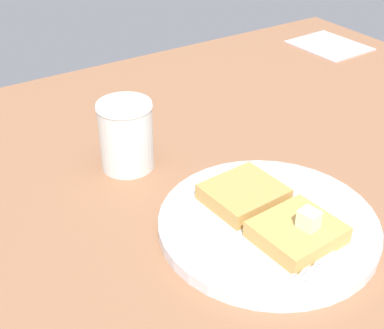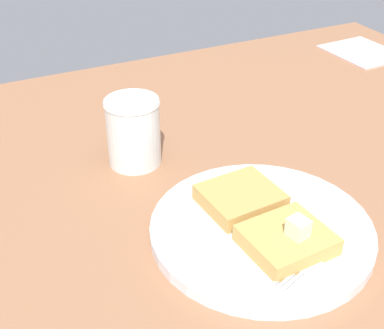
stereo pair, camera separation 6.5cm
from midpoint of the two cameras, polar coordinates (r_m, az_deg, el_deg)
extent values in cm
cube|color=#946343|center=(64.91, 8.62, -6.47)|extent=(113.35, 113.35, 1.94)
cylinder|color=white|center=(61.81, 5.12, -6.47)|extent=(25.25, 25.25, 1.45)
torus|color=#302D36|center=(61.61, 5.13, -6.23)|extent=(25.25, 25.25, 0.80)
cube|color=tan|center=(58.34, 8.02, -7.28)|extent=(8.35, 9.12, 2.00)
cube|color=tan|center=(63.36, 2.61, -3.28)|extent=(8.35, 9.12, 2.00)
cube|color=#F0F1C4|center=(56.97, 9.19, -5.90)|extent=(2.38, 2.22, 2.06)
cube|color=silver|center=(61.67, 13.22, -6.38)|extent=(4.25, 9.71, 0.36)
cube|color=silver|center=(57.11, 10.36, -9.67)|extent=(3.02, 3.38, 0.36)
cube|color=silver|center=(54.85, 9.60, -11.73)|extent=(1.39, 3.12, 0.36)
cube|color=silver|center=(55.02, 9.09, -11.50)|extent=(1.39, 3.12, 0.36)
cube|color=silver|center=(55.19, 8.59, -11.27)|extent=(1.39, 3.12, 0.36)
cube|color=silver|center=(55.37, 8.09, -11.04)|extent=(1.39, 3.12, 0.36)
cylinder|color=#3C1205|center=(72.22, -9.54, 2.17)|extent=(6.63, 6.63, 7.00)
cylinder|color=silver|center=(71.63, -9.63, 3.00)|extent=(7.21, 7.21, 9.42)
torus|color=silver|center=(69.66, -9.94, 6.05)|extent=(7.42, 7.42, 0.50)
cube|color=beige|center=(117.59, 12.86, 12.23)|extent=(15.05, 12.98, 0.30)
camera|label=1|loc=(0.03, -92.86, -1.83)|focal=50.00mm
camera|label=2|loc=(0.03, 87.14, 1.83)|focal=50.00mm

